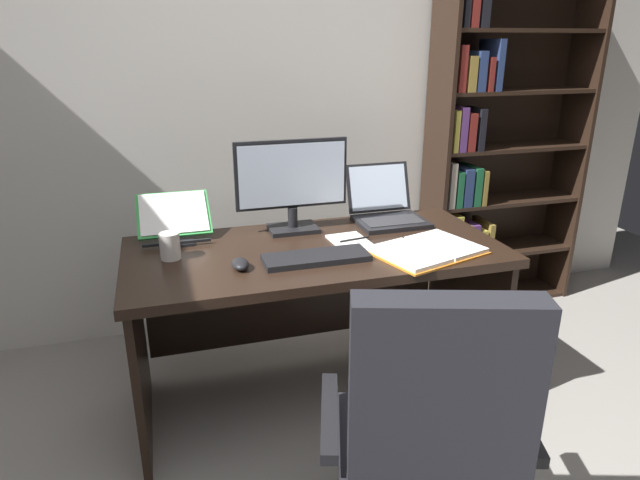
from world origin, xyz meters
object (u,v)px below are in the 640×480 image
object	(u,v)px
office_chair	(426,460)
open_binder	(427,250)
computer_mouse	(240,264)
monitor	(292,185)
desk	(311,285)
laptop	(387,210)
keyboard	(316,258)
notepad	(350,242)
coffee_mug	(170,246)
pen	(355,239)
bookshelf	(489,155)
reading_stand_with_book	(174,218)

from	to	relation	value
office_chair	open_binder	world-z (taller)	office_chair
office_chair	computer_mouse	size ratio (longest dim) A/B	9.58
monitor	open_binder	distance (m)	0.66
desk	office_chair	world-z (taller)	office_chair
laptop	open_binder	size ratio (longest dim) A/B	0.69
office_chair	computer_mouse	distance (m)	0.96
keyboard	notepad	xyz separation A→B (m)	(0.20, 0.15, -0.01)
coffee_mug	open_binder	bearing A→B (deg)	-13.14
office_chair	keyboard	bearing A→B (deg)	114.74
office_chair	laptop	size ratio (longest dim) A/B	2.93
coffee_mug	keyboard	bearing A→B (deg)	-18.65
computer_mouse	pen	world-z (taller)	computer_mouse
laptop	open_binder	distance (m)	0.45
bookshelf	pen	xyz separation A→B (m)	(-1.10, -0.71, -0.17)
office_chair	laptop	world-z (taller)	laptop
keyboard	laptop	bearing A→B (deg)	40.22
office_chair	open_binder	bearing A→B (deg)	81.97
pen	keyboard	bearing A→B (deg)	-144.77
desk	keyboard	world-z (taller)	keyboard
notepad	office_chair	bearing A→B (deg)	-95.95
desk	bookshelf	bearing A→B (deg)	26.77
desk	coffee_mug	world-z (taller)	coffee_mug
office_chair	coffee_mug	distance (m)	1.24
coffee_mug	desk	bearing A→B (deg)	3.05
laptop	reading_stand_with_book	bearing A→B (deg)	176.93
monitor	laptop	size ratio (longest dim) A/B	1.50
pen	monitor	bearing A→B (deg)	133.25
open_binder	pen	distance (m)	0.32
laptop	computer_mouse	distance (m)	0.86
keyboard	coffee_mug	world-z (taller)	coffee_mug
office_chair	notepad	distance (m)	1.01
laptop	computer_mouse	bearing A→B (deg)	-152.73
desk	coffee_mug	distance (m)	0.64
office_chair	pen	size ratio (longest dim) A/B	7.12
open_binder	coffee_mug	xyz separation A→B (m)	(-1.01, 0.24, 0.04)
desk	reading_stand_with_book	xyz separation A→B (m)	(-0.56, 0.23, 0.29)
open_binder	laptop	bearing A→B (deg)	71.84
reading_stand_with_book	open_binder	world-z (taller)	reading_stand_with_book
keyboard	coffee_mug	bearing A→B (deg)	161.35
reading_stand_with_book	pen	bearing A→B (deg)	-21.87
computer_mouse	pen	xyz separation A→B (m)	(0.52, 0.15, -0.01)
office_chair	bookshelf	bearing A→B (deg)	71.45
keyboard	reading_stand_with_book	xyz separation A→B (m)	(-0.52, 0.45, 0.08)
computer_mouse	laptop	bearing A→B (deg)	27.27
office_chair	open_binder	distance (m)	0.90
laptop	notepad	world-z (taller)	laptop
office_chair	keyboard	distance (m)	0.87
office_chair	desk	bearing A→B (deg)	111.16
desk	office_chair	distance (m)	1.02
computer_mouse	coffee_mug	size ratio (longest dim) A/B	0.97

